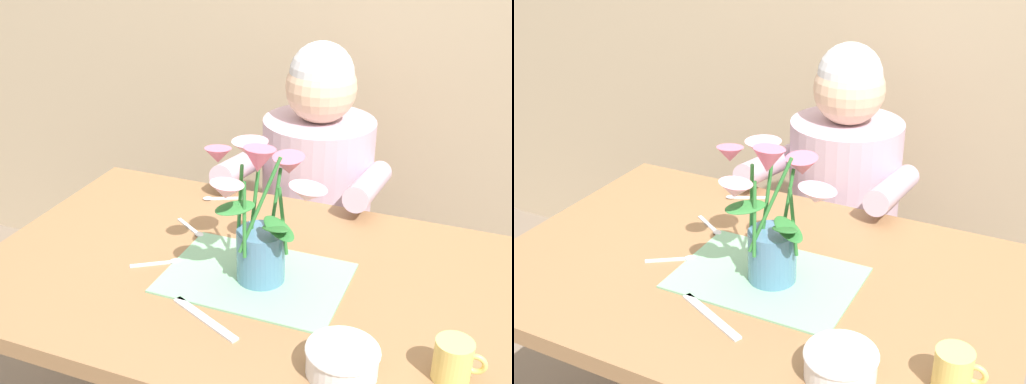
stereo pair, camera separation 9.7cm
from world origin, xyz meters
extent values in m
cube|color=olive|center=(0.00, 0.00, 0.72)|extent=(1.20, 0.80, 0.04)
cylinder|color=olive|center=(-0.54, 0.34, 0.35)|extent=(0.06, 0.06, 0.70)
cylinder|color=olive|center=(0.54, 0.34, 0.35)|extent=(0.06, 0.06, 0.70)
cylinder|color=#4C4C56|center=(-0.01, 0.62, 0.20)|extent=(0.30, 0.30, 0.40)
cylinder|color=#BC9EB2|center=(-0.01, 0.62, 0.65)|extent=(0.34, 0.34, 0.50)
sphere|color=#DBB293|center=(-0.01, 0.62, 1.00)|extent=(0.21, 0.21, 0.21)
sphere|color=silver|center=(-0.01, 0.62, 1.04)|extent=(0.19, 0.19, 0.19)
cylinder|color=#BC9EB2|center=(-0.20, 0.48, 0.78)|extent=(0.07, 0.33, 0.12)
cylinder|color=#BC9EB2|center=(0.18, 0.48, 0.78)|extent=(0.07, 0.33, 0.12)
cube|color=#7AB289|center=(0.04, -0.02, 0.74)|extent=(0.40, 0.28, 0.00)
cylinder|color=teal|center=(0.06, -0.02, 0.80)|extent=(0.11, 0.11, 0.12)
cylinder|color=#2D7533|center=(0.11, -0.02, 0.90)|extent=(0.03, 0.02, 0.15)
cone|color=pink|center=(0.16, -0.03, 0.98)|extent=(0.11, 0.11, 0.04)
sphere|color=#E5D14C|center=(0.16, -0.03, 0.98)|extent=(0.02, 0.02, 0.02)
cylinder|color=#2D7533|center=(0.07, 0.02, 0.91)|extent=(0.02, 0.05, 0.16)
cone|color=#DB6684|center=(0.09, 0.06, 0.99)|extent=(0.07, 0.08, 0.05)
sphere|color=#E5D14C|center=(0.09, 0.06, 1.00)|extent=(0.02, 0.02, 0.02)
cylinder|color=#2D7533|center=(0.03, 0.00, 0.93)|extent=(0.02, 0.05, 0.20)
cone|color=pink|center=(0.01, 0.02, 1.03)|extent=(0.11, 0.11, 0.04)
sphere|color=#E5D14C|center=(0.01, 0.02, 1.04)|extent=(0.02, 0.02, 0.02)
cylinder|color=#2D7533|center=(0.01, -0.03, 0.93)|extent=(0.04, 0.06, 0.20)
cone|color=#DB6684|center=(-0.03, -0.04, 1.03)|extent=(0.06, 0.07, 0.04)
sphere|color=#E5D14C|center=(-0.03, -0.04, 1.04)|extent=(0.02, 0.02, 0.02)
cylinder|color=#2D7533|center=(0.04, -0.06, 0.91)|extent=(0.02, 0.04, 0.16)
cone|color=pink|center=(0.02, -0.11, 0.99)|extent=(0.10, 0.10, 0.04)
sphere|color=#E5D14C|center=(0.02, -0.11, 1.00)|extent=(0.02, 0.02, 0.02)
cylinder|color=#2D7533|center=(0.06, -0.04, 0.94)|extent=(0.07, 0.08, 0.20)
cone|color=#DB6684|center=(0.07, -0.06, 1.05)|extent=(0.09, 0.10, 0.06)
sphere|color=#E5D14C|center=(0.07, -0.06, 1.05)|extent=(0.02, 0.02, 0.02)
ellipsoid|color=#2D7533|center=(0.11, -0.05, 0.90)|extent=(0.10, 0.08, 0.04)
ellipsoid|color=#2D7533|center=(0.02, -0.06, 0.93)|extent=(0.09, 0.09, 0.02)
ellipsoid|color=#2D7533|center=(0.10, -0.06, 0.90)|extent=(0.09, 0.09, 0.04)
cylinder|color=white|center=(0.30, -0.24, 0.77)|extent=(0.13, 0.13, 0.05)
torus|color=white|center=(0.30, -0.24, 0.79)|extent=(0.14, 0.14, 0.01)
cube|color=silver|center=(0.01, -0.20, 0.74)|extent=(0.18, 0.10, 0.00)
cylinder|color=#E5C666|center=(0.49, -0.19, 0.78)|extent=(0.07, 0.07, 0.08)
torus|color=#E5C666|center=(0.52, -0.19, 0.78)|extent=(0.04, 0.01, 0.04)
cube|color=silver|center=(-0.18, 0.33, 0.74)|extent=(0.09, 0.05, 0.00)
ellipsoid|color=silver|center=(-0.23, 0.30, 0.74)|extent=(0.03, 0.03, 0.01)
cube|color=silver|center=(-0.20, -0.05, 0.74)|extent=(0.09, 0.06, 0.00)
ellipsoid|color=silver|center=(-0.16, -0.02, 0.74)|extent=(0.03, 0.03, 0.01)
cube|color=silver|center=(-0.21, 0.14, 0.74)|extent=(0.09, 0.06, 0.00)
ellipsoid|color=silver|center=(-0.16, 0.11, 0.74)|extent=(0.03, 0.03, 0.01)
camera|label=1|loc=(0.50, -1.15, 1.54)|focal=45.52mm
camera|label=2|loc=(0.59, -1.11, 1.54)|focal=45.52mm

